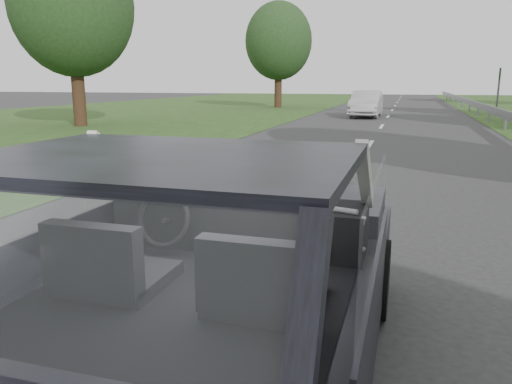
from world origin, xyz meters
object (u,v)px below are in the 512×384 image
Objects in this scene: subject_car at (204,276)px; highway_sign at (498,93)px; cat at (289,193)px; other_car at (366,104)px.

highway_sign is (5.17, 25.26, 0.47)m from subject_car.
cat is at bearing 60.52° from subject_car.
other_car is (-1.07, 23.49, -0.07)m from subject_car.
highway_sign is (6.24, 1.77, 0.55)m from other_car.
other_car is 6.51m from highway_sign.
highway_sign reaches higher than other_car.
subject_car is at bearing -86.73° from other_car.
subject_car reaches higher than other_car.
highway_sign reaches higher than subject_car.
cat is at bearing -92.09° from highway_sign.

